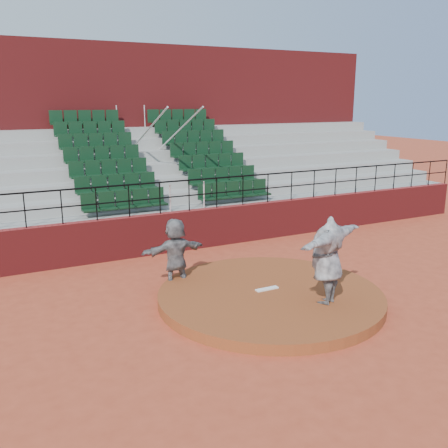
{
  "coord_description": "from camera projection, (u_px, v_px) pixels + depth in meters",
  "views": [
    {
      "loc": [
        -6.21,
        -9.69,
        4.81
      ],
      "look_at": [
        0.0,
        2.5,
        1.4
      ],
      "focal_mm": 40.0,
      "sensor_mm": 36.0,
      "label": 1
    }
  ],
  "objects": [
    {
      "name": "ground",
      "position": [
        270.0,
        301.0,
        12.28
      ],
      "size": [
        90.0,
        90.0,
        0.0
      ],
      "primitive_type": "plane",
      "color": "#AE4127",
      "rests_on": "ground"
    },
    {
      "name": "pitchers_mound",
      "position": [
        270.0,
        296.0,
        12.25
      ],
      "size": [
        5.5,
        5.5,
        0.25
      ],
      "primitive_type": "cylinder",
      "color": "brown",
      "rests_on": "ground"
    },
    {
      "name": "pitching_rubber",
      "position": [
        267.0,
        289.0,
        12.34
      ],
      "size": [
        0.6,
        0.15,
        0.03
      ],
      "primitive_type": "cube",
      "color": "white",
      "rests_on": "pitchers_mound"
    },
    {
      "name": "boundary_wall",
      "position": [
        190.0,
        230.0,
        16.44
      ],
      "size": [
        24.0,
        0.3,
        1.3
      ],
      "primitive_type": "cube",
      "color": "maroon",
      "rests_on": "ground"
    },
    {
      "name": "wall_railing",
      "position": [
        189.0,
        188.0,
        16.11
      ],
      "size": [
        24.04,
        0.05,
        1.03
      ],
      "color": "black",
      "rests_on": "boundary_wall"
    },
    {
      "name": "seating_deck",
      "position": [
        152.0,
        189.0,
        19.41
      ],
      "size": [
        24.0,
        5.97,
        4.63
      ],
      "color": "gray",
      "rests_on": "ground"
    },
    {
      "name": "press_box_facade",
      "position": [
        122.0,
        129.0,
        22.31
      ],
      "size": [
        24.0,
        3.0,
        7.1
      ],
      "primitive_type": "cube",
      "color": "maroon",
      "rests_on": "ground"
    },
    {
      "name": "pitcher",
      "position": [
        327.0,
        260.0,
        11.31
      ],
      "size": [
        2.59,
        1.64,
        2.05
      ],
      "primitive_type": "imported",
      "rotation": [
        0.0,
        0.0,
        3.55
      ],
      "color": "black",
      "rests_on": "pitchers_mound"
    },
    {
      "name": "fielder",
      "position": [
        175.0,
        253.0,
        12.97
      ],
      "size": [
        1.76,
        0.65,
        1.87
      ],
      "primitive_type": "imported",
      "rotation": [
        0.0,
        0.0,
        3.2
      ],
      "color": "black",
      "rests_on": "ground"
    }
  ]
}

